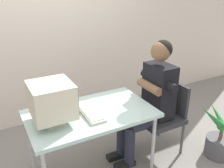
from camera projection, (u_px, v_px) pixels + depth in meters
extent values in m
cube|color=beige|center=(67.00, 14.00, 3.37)|extent=(8.00, 0.10, 3.00)
cylinder|color=#B7B7BC|center=(153.00, 145.00, 2.54)|extent=(0.04, 0.04, 0.70)
cylinder|color=#B7B7BC|center=(31.00, 144.00, 2.55)|extent=(0.04, 0.04, 0.70)
cylinder|color=#B7B7BC|center=(123.00, 118.00, 3.04)|extent=(0.04, 0.04, 0.70)
cube|color=silver|center=(91.00, 114.00, 2.41)|extent=(1.23, 0.74, 0.04)
cylinder|color=beige|center=(54.00, 121.00, 2.23)|extent=(0.25, 0.25, 0.02)
cylinder|color=beige|center=(54.00, 118.00, 2.22)|extent=(0.06, 0.06, 0.05)
cube|color=beige|center=(52.00, 100.00, 2.15)|extent=(0.36, 0.37, 0.31)
cube|color=black|center=(72.00, 95.00, 2.23)|extent=(0.01, 0.32, 0.25)
cube|color=beige|center=(90.00, 112.00, 2.37)|extent=(0.16, 0.45, 0.02)
cube|color=beige|center=(90.00, 111.00, 2.37)|extent=(0.14, 0.41, 0.01)
cylinder|color=#4C4C51|center=(153.00, 150.00, 2.70)|extent=(0.03, 0.03, 0.42)
cylinder|color=#4C4C51|center=(182.00, 139.00, 2.88)|extent=(0.03, 0.03, 0.42)
cylinder|color=#4C4C51|center=(133.00, 131.00, 3.04)|extent=(0.03, 0.03, 0.42)
cylinder|color=#4C4C51|center=(160.00, 122.00, 3.22)|extent=(0.03, 0.03, 0.42)
cube|color=#2D2D33|center=(158.00, 117.00, 2.87)|extent=(0.48, 0.48, 0.06)
cube|color=#2D2D33|center=(174.00, 97.00, 2.88)|extent=(0.04, 0.43, 0.37)
cube|color=black|center=(159.00, 90.00, 2.72)|extent=(0.22, 0.35, 0.60)
sphere|color=brown|center=(161.00, 52.00, 2.54)|extent=(0.21, 0.21, 0.21)
sphere|color=black|center=(163.00, 49.00, 2.55)|extent=(0.20, 0.20, 0.20)
cylinder|color=#262838|center=(147.00, 122.00, 2.67)|extent=(0.42, 0.14, 0.14)
cylinder|color=#262838|center=(138.00, 115.00, 2.82)|extent=(0.42, 0.14, 0.14)
cylinder|color=#262838|center=(130.00, 147.00, 2.67)|extent=(0.11, 0.11, 0.50)
cylinder|color=#262838|center=(121.00, 138.00, 2.82)|extent=(0.11, 0.11, 0.50)
cube|color=black|center=(125.00, 165.00, 2.73)|extent=(0.24, 0.09, 0.06)
cube|color=black|center=(117.00, 155.00, 2.88)|extent=(0.24, 0.09, 0.06)
cylinder|color=black|center=(171.00, 87.00, 2.50)|extent=(0.09, 0.14, 0.09)
cylinder|color=black|center=(147.00, 74.00, 2.83)|extent=(0.09, 0.14, 0.09)
cylinder|color=brown|center=(149.00, 87.00, 2.63)|extent=(0.09, 0.35, 0.09)
cylinder|color=#4C4C51|center=(219.00, 147.00, 2.89)|extent=(0.31, 0.31, 0.24)
cylinder|color=brown|center=(221.00, 132.00, 2.81)|extent=(0.04, 0.04, 0.16)
cone|color=#2E813C|center=(218.00, 115.00, 2.87)|extent=(0.17, 0.35, 0.27)
cone|color=#2E813C|center=(212.00, 117.00, 2.82)|extent=(0.20, 0.33, 0.29)
cone|color=#2E813C|center=(217.00, 121.00, 2.70)|extent=(0.32, 0.10, 0.31)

